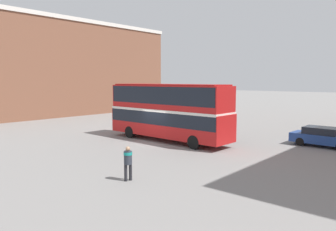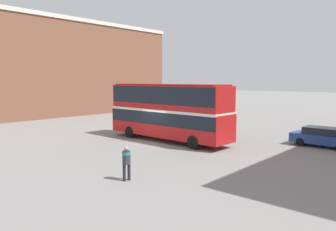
# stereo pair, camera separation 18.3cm
# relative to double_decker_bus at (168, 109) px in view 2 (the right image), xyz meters

# --- Properties ---
(ground_plane) EXTENTS (240.00, 240.00, 0.00)m
(ground_plane) POSITION_rel_double_decker_bus_xyz_m (-0.28, -1.46, -2.58)
(ground_plane) COLOR gray
(building_row_left) EXTENTS (8.85, 34.17, 12.97)m
(building_row_left) POSITION_rel_double_decker_bus_xyz_m (-25.14, 5.24, 3.92)
(building_row_left) COLOR brown
(building_row_left) RESTS_ON ground_plane
(double_decker_bus) EXTENTS (10.89, 2.76, 4.50)m
(double_decker_bus) POSITION_rel_double_decker_bus_xyz_m (0.00, 0.00, 0.00)
(double_decker_bus) COLOR red
(double_decker_bus) RESTS_ON ground_plane
(pedestrian_foreground) EXTENTS (0.51, 0.51, 1.67)m
(pedestrian_foreground) POSITION_rel_double_decker_bus_xyz_m (5.36, -9.10, -1.55)
(pedestrian_foreground) COLOR #232328
(pedestrian_foreground) RESTS_ON ground_plane
(parked_car_kerb_near) EXTENTS (4.44, 1.91, 1.42)m
(parked_car_kerb_near) POSITION_rel_double_decker_bus_xyz_m (9.99, 5.63, -1.85)
(parked_car_kerb_near) COLOR navy
(parked_car_kerb_near) RESTS_ON ground_plane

